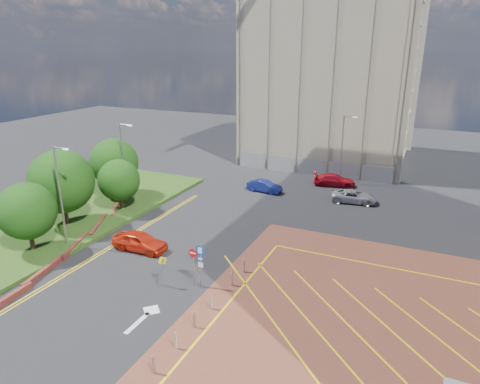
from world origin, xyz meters
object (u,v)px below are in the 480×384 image
Objects in this scene: lamp_back at (342,147)px; car_blue_back at (264,186)px; tree_c at (119,180)px; sign_cluster at (198,261)px; tree_a at (27,211)px; tree_d at (114,163)px; warning_sign at (162,268)px; tree_b at (62,181)px; lamp_left_far at (123,160)px; car_red_left at (140,241)px; lamp_left_near at (61,192)px; car_red_back at (334,180)px; car_silver_back at (354,196)px.

car_blue_back is at bearing -136.15° from lamp_back.
tree_c is 1.53× the size of sign_cluster.
tree_a reaches higher than car_blue_back.
tree_d is 19.70m from warning_sign.
tree_b is 7.10m from lamp_left_far.
car_blue_back is at bearing 62.45° from tree_a.
car_red_left is at bearing -113.91° from lamp_back.
sign_cluster is at bearing -97.97° from lamp_back.
lamp_left_near is 2.04× the size of car_blue_back.
tree_c is at bearing 122.29° from car_red_back.
lamp_back is at bearing 57.60° from lamp_left_near.
warning_sign is at bearing -41.76° from tree_d.
tree_a is at bearing 115.74° from car_red_left.
car_silver_back is (23.27, 8.97, -3.22)m from tree_d.
warning_sign is (-2.22, -1.00, -0.52)m from sign_cluster.
car_red_back reaches higher than car_blue_back.
tree_a is at bearing 134.61° from car_red_back.
lamp_back is at bearing 57.15° from tree_a.
sign_cluster is 1.43× the size of warning_sign.
sign_cluster reaches higher than car_blue_back.
tree_d is 1.90× the size of sign_cluster.
lamp_left_near and lamp_left_far have the same top height.
tree_b is 0.84× the size of lamp_left_near.
tree_b reaches higher than tree_a.
tree_a is at bearing -92.86° from tree_c.
tree_d is 16.28m from car_blue_back.
car_silver_back is (21.19, 9.97, -4.01)m from lamp_left_far.
tree_d is 25.14m from car_silver_back.
sign_cluster is at bearing 154.60° from car_silver_back.
car_red_left is (6.87, -6.16, -2.43)m from tree_c.
lamp_left_near reaches higher than tree_c.
car_red_left reaches higher than car_blue_back.
car_blue_back is (11.54, 9.31, -4.01)m from lamp_left_far.
lamp_back reaches higher than sign_cluster.
lamp_back reaches higher than tree_d.
car_red_left is 1.15× the size of car_blue_back.
warning_sign is 21.36m from car_blue_back.
tree_b is at bearing 106.70° from tree_a.
tree_b is 1.38× the size of tree_c.
lamp_left_near is (4.08, -11.00, 0.79)m from tree_d.
lamp_back is at bearing -28.51° from car_red_back.
lamp_left_far is 2.50× the size of sign_cluster.
lamp_left_near is at bearing -82.31° from tree_c.
lamp_left_far is 1.70× the size of car_red_back.
lamp_left_near reaches higher than tree_d.
car_silver_back is (13.40, 18.13, -0.12)m from car_red_left.
car_blue_back is at bearing -13.90° from car_red_left.
tree_c is 1.09× the size of car_red_left.
car_red_left is at bearing 157.60° from sign_cluster.
sign_cluster is 2.49m from warning_sign.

